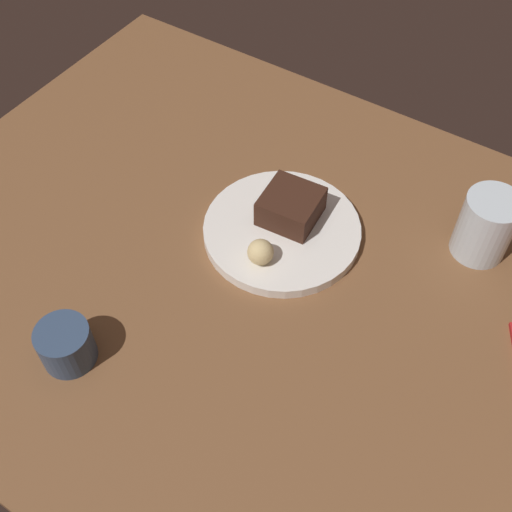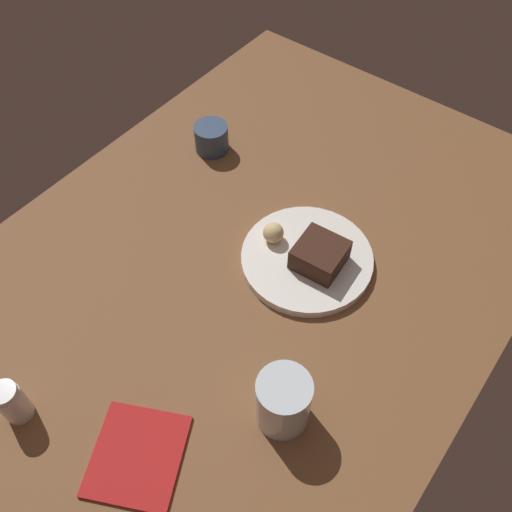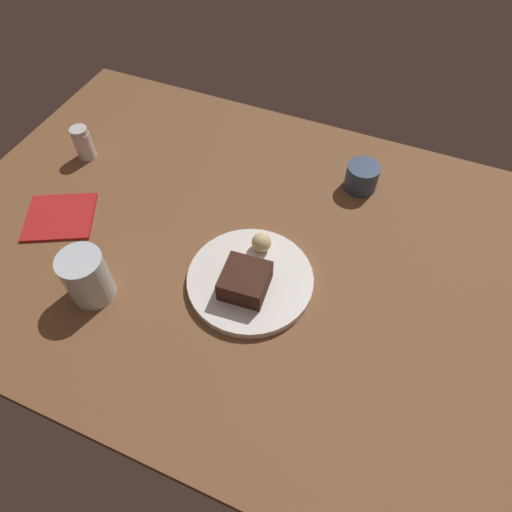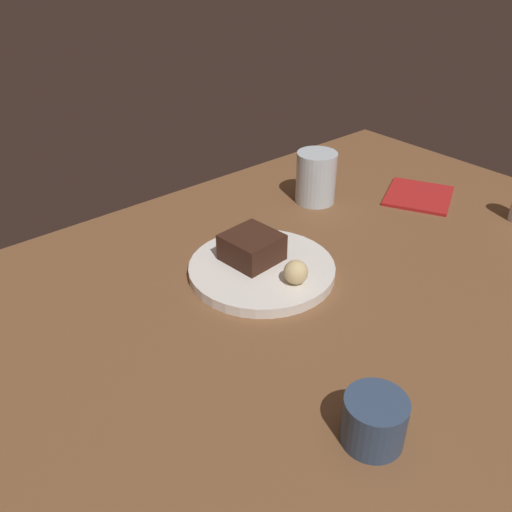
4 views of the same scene
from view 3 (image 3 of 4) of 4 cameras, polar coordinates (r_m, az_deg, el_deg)
dining_table at (r=89.47cm, az=-2.18°, el=1.12°), size 120.00×84.00×3.00cm
dessert_plate at (r=82.04cm, az=-0.73°, el=-3.04°), size 22.97×22.97×1.66cm
chocolate_cake_slice at (r=78.34cm, az=-1.39°, el=-3.16°), size 8.56×8.59×4.35cm
bread_roll at (r=83.77cm, az=0.69°, el=1.73°), size 3.68×3.68×3.68cm
salt_shaker at (r=110.38cm, az=-21.04°, el=13.20°), size 3.97×3.97×7.67cm
water_glass at (r=82.63cm, az=-20.64°, el=-2.51°), size 7.78×7.78×10.01cm
coffee_cup at (r=99.13cm, az=13.24°, el=9.71°), size 6.85×6.85×5.74cm
folded_napkin at (r=100.49cm, az=-23.57°, el=4.57°), size 17.59×17.06×0.60cm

